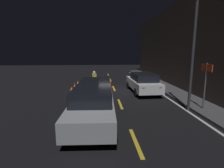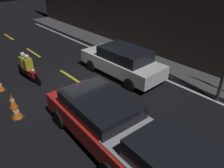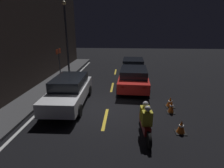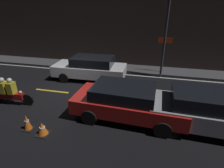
{
  "view_description": "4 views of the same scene",
  "coord_description": "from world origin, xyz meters",
  "px_view_note": "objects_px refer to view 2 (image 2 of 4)",
  "views": [
    {
      "loc": [
        13.47,
        -1.24,
        3.07
      ],
      "look_at": [
        1.91,
        -0.37,
        0.92
      ],
      "focal_mm": 28.0,
      "sensor_mm": 36.0,
      "label": 1
    },
    {
      "loc": [
        7.78,
        -4.92,
        5.1
      ],
      "look_at": [
        2.35,
        -0.15,
        1.05
      ],
      "focal_mm": 35.0,
      "sensor_mm": 36.0,
      "label": 2
    },
    {
      "loc": [
        -8.09,
        -0.82,
        3.99
      ],
      "look_at": [
        1.41,
        -0.14,
        0.91
      ],
      "focal_mm": 28.0,
      "sensor_mm": 36.0,
      "label": 3
    },
    {
      "loc": [
        4.23,
        -7.71,
        4.42
      ],
      "look_at": [
        2.43,
        0.06,
        0.75
      ],
      "focal_mm": 28.0,
      "sensor_mm": 36.0,
      "label": 4
    }
  ],
  "objects_px": {
    "motorcycle": "(27,67)",
    "traffic_cone_near": "(0,86)",
    "sedan_white": "(122,61)",
    "traffic_cone_far": "(17,112)",
    "traffic_cone_mid": "(12,101)",
    "taxi_red": "(104,117)"
  },
  "relations": [
    {
      "from": "sedan_white",
      "to": "traffic_cone_mid",
      "type": "relative_size",
      "value": 6.92
    },
    {
      "from": "traffic_cone_near",
      "to": "taxi_red",
      "type": "bearing_deg",
      "value": 17.16
    },
    {
      "from": "taxi_red",
      "to": "motorcycle",
      "type": "relative_size",
      "value": 2.15
    },
    {
      "from": "traffic_cone_near",
      "to": "traffic_cone_mid",
      "type": "xyz_separation_m",
      "value": [
        1.74,
        -0.05,
        0.05
      ]
    },
    {
      "from": "sedan_white",
      "to": "traffic_cone_far",
      "type": "relative_size",
      "value": 8.74
    },
    {
      "from": "traffic_cone_far",
      "to": "sedan_white",
      "type": "bearing_deg",
      "value": 90.08
    },
    {
      "from": "traffic_cone_near",
      "to": "traffic_cone_far",
      "type": "xyz_separation_m",
      "value": [
        2.47,
        -0.17,
        -0.02
      ]
    },
    {
      "from": "motorcycle",
      "to": "traffic_cone_near",
      "type": "bearing_deg",
      "value": -84.63
    },
    {
      "from": "sedan_white",
      "to": "motorcycle",
      "type": "height_order",
      "value": "sedan_white"
    },
    {
      "from": "sedan_white",
      "to": "traffic_cone_far",
      "type": "bearing_deg",
      "value": 88.7
    },
    {
      "from": "taxi_red",
      "to": "traffic_cone_near",
      "type": "height_order",
      "value": "taxi_red"
    },
    {
      "from": "sedan_white",
      "to": "motorcycle",
      "type": "xyz_separation_m",
      "value": [
        -2.71,
        -3.77,
        -0.14
      ]
    },
    {
      "from": "motorcycle",
      "to": "traffic_cone_near",
      "type": "distance_m",
      "value": 1.51
    },
    {
      "from": "sedan_white",
      "to": "traffic_cone_near",
      "type": "bearing_deg",
      "value": 63.36
    },
    {
      "from": "motorcycle",
      "to": "traffic_cone_near",
      "type": "xyz_separation_m",
      "value": [
        0.25,
        -1.44,
        -0.37
      ]
    },
    {
      "from": "traffic_cone_near",
      "to": "traffic_cone_mid",
      "type": "relative_size",
      "value": 0.84
    },
    {
      "from": "traffic_cone_far",
      "to": "taxi_red",
      "type": "bearing_deg",
      "value": 32.36
    },
    {
      "from": "sedan_white",
      "to": "motorcycle",
      "type": "relative_size",
      "value": 2.1
    },
    {
      "from": "sedan_white",
      "to": "traffic_cone_near",
      "type": "relative_size",
      "value": 8.22
    },
    {
      "from": "motorcycle",
      "to": "traffic_cone_near",
      "type": "relative_size",
      "value": 3.92
    },
    {
      "from": "motorcycle",
      "to": "traffic_cone_near",
      "type": "height_order",
      "value": "motorcycle"
    },
    {
      "from": "sedan_white",
      "to": "traffic_cone_far",
      "type": "xyz_separation_m",
      "value": [
        0.01,
        -5.38,
        -0.53
      ]
    }
  ]
}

